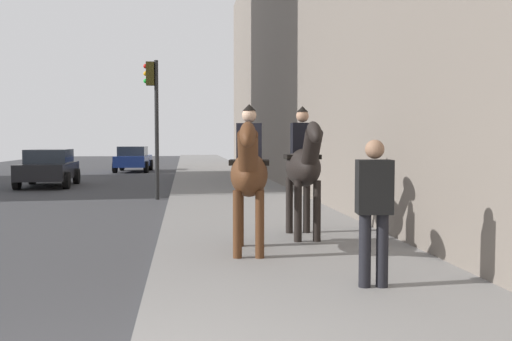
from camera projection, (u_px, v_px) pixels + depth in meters
mounted_horse_near at (249, 172)px, 8.43m from camera, size 2.15×0.76×2.24m
mounted_horse_far at (304, 165)px, 9.73m from camera, size 2.15×0.61×2.28m
pedestrian_greeting at (374, 203)px, 6.47m from camera, size 0.31×0.43×1.70m
car_mid_lane at (49, 167)px, 21.94m from camera, size 4.06×2.07×1.44m
car_far_lane at (133, 159)px, 32.00m from camera, size 4.03×2.04×1.44m
traffic_light_near_curb at (154, 107)px, 16.98m from camera, size 0.20×0.44×4.19m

